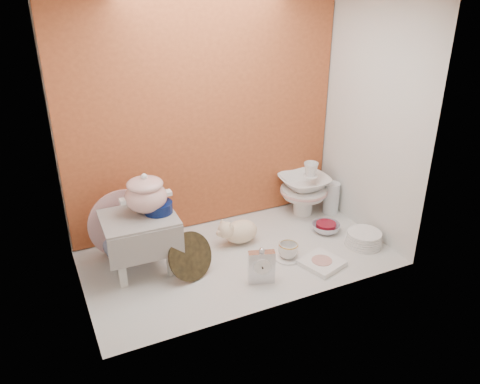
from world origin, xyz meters
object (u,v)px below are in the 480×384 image
object	(u,v)px
step_stool	(141,243)
gold_rim_teacup	(288,250)
crystal_bowl	(326,228)
floral_platter	(124,224)
plush_pig	(241,231)
mantel_clock	(261,266)
porcelain_tower	(304,189)
soup_tureen	(146,193)
blue_white_vase	(123,240)
dinner_plate_stack	(364,238)

from	to	relation	value
step_stool	gold_rim_teacup	distance (m)	0.86
gold_rim_teacup	crystal_bowl	size ratio (longest dim) A/B	0.65
floral_platter	plush_pig	xyz separation A→B (m)	(0.68, -0.17, -0.13)
mantel_clock	porcelain_tower	distance (m)	0.88
mantel_clock	gold_rim_teacup	world-z (taller)	mantel_clock
soup_tureen	gold_rim_teacup	world-z (taller)	soup_tureen
blue_white_vase	mantel_clock	xyz separation A→B (m)	(0.63, -0.56, -0.02)
gold_rim_teacup	plush_pig	bearing A→B (deg)	121.30
floral_platter	mantel_clock	xyz separation A→B (m)	(0.60, -0.60, -0.10)
step_stool	dinner_plate_stack	distance (m)	1.36
gold_rim_teacup	dinner_plate_stack	size ratio (longest dim) A/B	0.52
blue_white_vase	soup_tureen	bearing A→B (deg)	-46.44
crystal_bowl	porcelain_tower	xyz separation A→B (m)	(0.00, 0.29, 0.16)
floral_platter	dinner_plate_stack	distance (m)	1.47
plush_pig	crystal_bowl	world-z (taller)	plush_pig
plush_pig	gold_rim_teacup	world-z (taller)	plush_pig
soup_tureen	blue_white_vase	xyz separation A→B (m)	(-0.13, 0.14, -0.34)
step_stool	dinner_plate_stack	world-z (taller)	step_stool
mantel_clock	dinner_plate_stack	size ratio (longest dim) A/B	0.92
soup_tureen	plush_pig	bearing A→B (deg)	-0.14
dinner_plate_stack	blue_white_vase	bearing A→B (deg)	160.67
plush_pig	crystal_bowl	size ratio (longest dim) A/B	1.49
step_stool	porcelain_tower	size ratio (longest dim) A/B	1.06
soup_tureen	dinner_plate_stack	world-z (taller)	soup_tureen
step_stool	gold_rim_teacup	world-z (taller)	step_stool
gold_rim_teacup	crystal_bowl	xyz separation A→B (m)	(0.39, 0.17, -0.03)
plush_pig	crystal_bowl	xyz separation A→B (m)	(0.56, -0.11, -0.05)
floral_platter	crystal_bowl	size ratio (longest dim) A/B	2.28
step_stool	mantel_clock	bearing A→B (deg)	-33.79
crystal_bowl	porcelain_tower	bearing A→B (deg)	89.66
gold_rim_teacup	mantel_clock	bearing A→B (deg)	-151.17
blue_white_vase	gold_rim_teacup	world-z (taller)	blue_white_vase
gold_rim_teacup	crystal_bowl	world-z (taller)	gold_rim_teacup
crystal_bowl	blue_white_vase	bearing A→B (deg)	168.81
gold_rim_teacup	porcelain_tower	world-z (taller)	porcelain_tower
mantel_clock	soup_tureen	bearing A→B (deg)	157.82
mantel_clock	crystal_bowl	world-z (taller)	mantel_clock
plush_pig	porcelain_tower	xyz separation A→B (m)	(0.56, 0.18, 0.11)
blue_white_vase	porcelain_tower	size ratio (longest dim) A/B	0.64
floral_platter	dinner_plate_stack	size ratio (longest dim) A/B	1.82
floral_platter	dinner_plate_stack	world-z (taller)	floral_platter
plush_pig	dinner_plate_stack	xyz separation A→B (m)	(0.68, -0.35, -0.04)
step_stool	floral_platter	bearing A→B (deg)	104.10
dinner_plate_stack	crystal_bowl	bearing A→B (deg)	117.19
blue_white_vase	plush_pig	size ratio (longest dim) A/B	0.88
mantel_clock	porcelain_tower	xyz separation A→B (m)	(0.64, 0.60, 0.08)
plush_pig	dinner_plate_stack	distance (m)	0.77
floral_platter	porcelain_tower	size ratio (longest dim) A/B	1.11
soup_tureen	mantel_clock	size ratio (longest dim) A/B	1.29
dinner_plate_stack	plush_pig	bearing A→B (deg)	152.95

